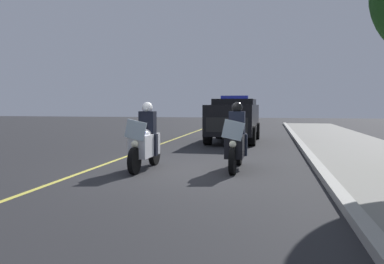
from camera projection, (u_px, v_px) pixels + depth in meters
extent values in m
plane|color=#28282B|center=(184.00, 171.00, 9.65)|extent=(80.00, 80.00, 0.00)
cube|color=#9E9B93|center=(322.00, 172.00, 8.99)|extent=(48.00, 0.24, 0.15)
cube|color=#E0D14C|center=(95.00, 168.00, 10.12)|extent=(48.00, 0.12, 0.01)
cylinder|color=black|center=(134.00, 161.00, 9.12)|extent=(0.64, 0.13, 0.64)
cylinder|color=black|center=(154.00, 153.00, 10.58)|extent=(0.64, 0.15, 0.64)
cube|color=white|center=(145.00, 145.00, 9.81)|extent=(1.21, 0.47, 0.56)
ellipsoid|color=white|center=(144.00, 134.00, 9.74)|extent=(0.57, 0.33, 0.24)
cube|color=silver|center=(136.00, 130.00, 9.17)|extent=(0.07, 0.56, 0.53)
sphere|color=#F9F4CC|center=(135.00, 144.00, 9.13)|extent=(0.17, 0.17, 0.17)
sphere|color=red|center=(131.00, 132.00, 9.33)|extent=(0.09, 0.09, 0.09)
sphere|color=#1933F2|center=(144.00, 133.00, 9.26)|extent=(0.09, 0.09, 0.09)
cube|color=black|center=(148.00, 123.00, 9.99)|extent=(0.29, 0.41, 0.60)
cube|color=black|center=(154.00, 145.00, 9.93)|extent=(0.18, 0.14, 0.56)
cube|color=black|center=(140.00, 144.00, 10.02)|extent=(0.18, 0.14, 0.56)
sphere|color=white|center=(147.00, 107.00, 9.95)|extent=(0.28, 0.28, 0.28)
cylinder|color=black|center=(232.00, 161.00, 9.10)|extent=(0.64, 0.13, 0.64)
cylinder|color=black|center=(239.00, 153.00, 10.56)|extent=(0.64, 0.15, 0.64)
cube|color=black|center=(236.00, 145.00, 9.79)|extent=(1.21, 0.47, 0.56)
ellipsoid|color=black|center=(236.00, 134.00, 9.72)|extent=(0.57, 0.33, 0.24)
cube|color=silver|center=(233.00, 130.00, 9.15)|extent=(0.07, 0.56, 0.53)
sphere|color=#F9F4CC|center=(233.00, 144.00, 9.11)|extent=(0.17, 0.17, 0.17)
sphere|color=red|center=(227.00, 133.00, 9.31)|extent=(0.09, 0.09, 0.09)
sphere|color=#1933F2|center=(240.00, 133.00, 9.24)|extent=(0.09, 0.09, 0.09)
cube|color=black|center=(237.00, 123.00, 9.97)|extent=(0.29, 0.41, 0.60)
cube|color=black|center=(244.00, 145.00, 9.91)|extent=(0.18, 0.14, 0.56)
cube|color=black|center=(229.00, 145.00, 10.00)|extent=(0.18, 0.14, 0.56)
sphere|color=black|center=(237.00, 107.00, 9.93)|extent=(0.28, 0.28, 0.28)
cube|color=black|center=(234.00, 119.00, 17.10)|extent=(4.94, 2.01, 1.24)
cube|color=black|center=(235.00, 103.00, 17.35)|extent=(2.44, 1.80, 0.36)
cube|color=#2633D8|center=(235.00, 97.00, 17.13)|extent=(0.31, 1.21, 0.14)
cube|color=black|center=(227.00, 125.00, 14.78)|extent=(0.16, 1.62, 0.56)
cylinder|color=black|center=(252.00, 136.00, 15.44)|extent=(0.81, 0.30, 0.80)
cylinder|color=black|center=(208.00, 135.00, 15.84)|extent=(0.81, 0.30, 0.80)
cylinder|color=black|center=(256.00, 131.00, 18.46)|extent=(0.81, 0.30, 0.80)
cylinder|color=black|center=(219.00, 130.00, 18.85)|extent=(0.81, 0.30, 0.80)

